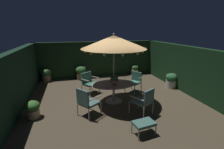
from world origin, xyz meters
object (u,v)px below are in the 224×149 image
object	(u,v)px
patio_dining_table	(114,88)
potted_plant_back_right	(33,109)
patio_chair_north	(87,101)
potted_plant_left_near	(135,71)
patio_umbrella	(114,42)
patio_chair_northeast	(144,100)
potted_plant_back_left	(171,80)
patio_chair_east	(135,80)
patio_chair_southeast	(89,81)
potted_plant_front_corner	(81,72)
centerpiece_planter	(114,79)
potted_plant_right_near	(46,75)
ottoman_footrest	(144,124)

from	to	relation	value
patio_dining_table	potted_plant_back_right	size ratio (longest dim) A/B	3.00
patio_chair_north	potted_plant_left_near	world-z (taller)	patio_chair_north
patio_umbrella	patio_dining_table	bearing A→B (deg)	-96.21
patio_chair_northeast	potted_plant_back_left	distance (m)	3.24
patio_chair_east	patio_chair_southeast	distance (m)	2.07
potted_plant_back_right	potted_plant_front_corner	bearing A→B (deg)	64.30
potted_plant_back_left	patio_chair_east	bearing A→B (deg)	-178.00
potted_plant_front_corner	potted_plant_back_left	xyz separation A→B (m)	(4.20, -2.47, -0.02)
potted_plant_back_left	centerpiece_planter	bearing A→B (deg)	-161.92
potted_plant_left_near	potted_plant_back_right	bearing A→B (deg)	-143.69
patio_umbrella	potted_plant_right_near	size ratio (longest dim) A/B	3.81
patio_chair_north	potted_plant_back_right	size ratio (longest dim) A/B	1.71
ottoman_footrest	potted_plant_back_right	distance (m)	3.58
patio_umbrella	centerpiece_planter	distance (m)	1.38
patio_dining_table	potted_plant_front_corner	distance (m)	3.48
potted_plant_front_corner	potted_plant_back_left	bearing A→B (deg)	-30.39
patio_chair_north	patio_chair_east	world-z (taller)	patio_chair_north
patio_dining_table	patio_chair_east	distance (m)	1.43
patio_dining_table	potted_plant_front_corner	world-z (taller)	potted_plant_front_corner
centerpiece_planter	potted_plant_right_near	world-z (taller)	centerpiece_planter
patio_chair_northeast	potted_plant_back_right	distance (m)	3.67
potted_plant_back_left	patio_dining_table	bearing A→B (deg)	-164.98
potted_plant_front_corner	potted_plant_left_near	bearing A→B (deg)	-1.24
potted_plant_left_near	potted_plant_back_left	bearing A→B (deg)	-68.63
patio_dining_table	potted_plant_back_left	size ratio (longest dim) A/B	2.40
potted_plant_right_near	patio_chair_northeast	bearing A→B (deg)	-52.35
centerpiece_planter	potted_plant_front_corner	bearing A→B (deg)	105.97
potted_plant_back_right	potted_plant_front_corner	world-z (taller)	potted_plant_front_corner
patio_chair_southeast	potted_plant_front_corner	distance (m)	2.17
patio_chair_north	patio_chair_east	bearing A→B (deg)	34.99
potted_plant_right_near	potted_plant_left_near	bearing A→B (deg)	-2.26
patio_chair_east	potted_plant_left_near	size ratio (longest dim) A/B	1.47
patio_chair_east	potted_plant_right_near	xyz separation A→B (m)	(-4.12, 2.67, -0.17)
patio_dining_table	centerpiece_planter	xyz separation A→B (m)	(-0.03, -0.19, 0.40)
patio_chair_north	patio_chair_east	distance (m)	2.87
patio_umbrella	potted_plant_front_corner	bearing A→B (deg)	107.36
potted_plant_front_corner	potted_plant_back_left	distance (m)	4.87
patio_dining_table	patio_chair_east	bearing A→B (deg)	33.15
patio_chair_north	potted_plant_front_corner	xyz separation A→B (m)	(0.12, 4.18, -0.15)
patio_umbrella	potted_plant_back_left	distance (m)	3.83
patio_chair_northeast	potted_plant_back_right	xyz separation A→B (m)	(-3.58, 0.75, -0.23)
patio_dining_table	potted_plant_front_corner	xyz separation A→B (m)	(-1.04, 3.32, -0.19)
patio_umbrella	potted_plant_right_near	world-z (taller)	patio_umbrella
potted_plant_right_near	patio_chair_north	bearing A→B (deg)	-67.69
patio_dining_table	ottoman_footrest	xyz separation A→B (m)	(0.25, -2.23, -0.26)
patio_chair_northeast	potted_plant_back_left	world-z (taller)	patio_chair_northeast
patio_chair_north	potted_plant_right_near	distance (m)	4.67
patio_chair_north	potted_plant_front_corner	bearing A→B (deg)	88.38
potted_plant_back_right	patio_chair_northeast	bearing A→B (deg)	-11.79
ottoman_footrest	potted_plant_back_left	world-z (taller)	potted_plant_back_left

